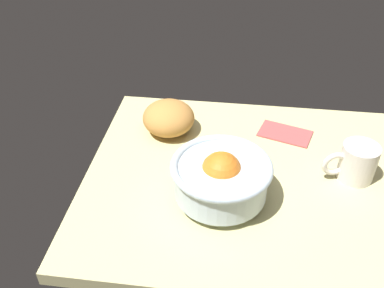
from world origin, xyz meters
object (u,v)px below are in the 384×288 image
at_px(bread_loaf, 169,118).
at_px(mug, 356,162).
at_px(napkin_folded, 285,133).
at_px(fruit_bowl, 221,176).

relative_size(bread_loaf, mug, 1.10).
height_order(napkin_folded, mug, mug).
bearing_deg(bread_loaf, mug, 164.27).
relative_size(fruit_bowl, napkin_folded, 1.61).
bearing_deg(mug, bread_loaf, -15.73).
xyz_separation_m(bread_loaf, mug, (-0.43, 0.12, 0.00)).
height_order(fruit_bowl, mug, fruit_bowl).
relative_size(napkin_folded, mug, 1.07).
bearing_deg(napkin_folded, bread_loaf, 4.57).
distance_m(fruit_bowl, mug, 0.31).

